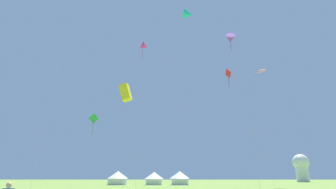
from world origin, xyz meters
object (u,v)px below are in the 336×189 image
Objects in this scene: kite_cyan_delta at (188,14)px; kite_yellow_box at (125,93)px; festival_tent_right at (154,178)px; festival_tent_center at (118,177)px; kite_green_diamond at (93,120)px; kite_purple_delta at (230,39)px; observatory_dome at (301,166)px; kite_magenta_delta at (143,46)px; kite_red_diamond at (229,76)px; kite_pink_parafoil at (262,71)px; festival_tent_left at (180,177)px.

kite_cyan_delta is 2.72× the size of kite_yellow_box.
kite_cyan_delta reaches higher than kite_yellow_box.
festival_tent_center is at bearing 180.00° from festival_tent_right.
kite_green_diamond is 21.52m from kite_yellow_box.
festival_tent_center is (1.00, 21.01, -10.43)m from kite_green_diamond.
festival_tent_right is (-20.48, 5.75, -35.83)m from kite_purple_delta.
kite_green_diamond is 91.61m from observatory_dome.
kite_green_diamond reaches higher than festival_tent_right.
kite_magenta_delta is at bearing -93.00° from festival_tent_right.
kite_purple_delta is 28.90m from kite_magenta_delta.
observatory_dome is (40.02, 61.51, -15.48)m from kite_red_diamond.
kite_green_diamond is at bearing -136.64° from observatory_dome.
festival_tent_center is (-36.50, 7.45, -25.55)m from kite_pink_parafoil.
kite_red_diamond reaches higher than festival_tent_right.
kite_green_diamond is at bearing -153.56° from kite_purple_delta.
kite_magenta_delta reaches higher than kite_green_diamond.
kite_cyan_delta is 6.81× the size of festival_tent_left.
kite_cyan_delta is 2.55× the size of kite_green_diamond.
festival_tent_left is at bearing 116.22° from kite_red_diamond.
kite_magenta_delta is at bearing -5.53° from kite_green_diamond.
kite_green_diamond is 0.48× the size of kite_pink_parafoil.
kite_yellow_box is at bearing -90.99° from festival_tent_right.
kite_cyan_delta is 39.45m from festival_tent_left.
kite_red_diamond is (16.91, 20.52, 9.94)m from kite_yellow_box.
kite_magenta_delta is at bearing -173.05° from kite_red_diamond.
festival_tent_right is (-8.10, 23.87, -31.47)m from kite_cyan_delta.
kite_pink_parafoil is 45.17m from festival_tent_center.
kite_cyan_delta is 22.38m from kite_purple_delta.
kite_red_diamond is (26.43, 1.24, 9.22)m from kite_green_diamond.
kite_pink_parafoil is 17.59m from kite_red_diamond.
kite_red_diamond is at bearing -37.88° from festival_tent_center.
festival_tent_center is 77.73m from observatory_dome.
kite_yellow_box is 2.47× the size of festival_tent_center.
kite_red_diamond is 37.73m from festival_tent_center.
kite_red_diamond is at bearing -50.65° from festival_tent_right.
kite_purple_delta is 1.71× the size of kite_red_diamond.
kite_purple_delta reaches higher than kite_magenta_delta.
kite_purple_delta is at bearing 55.64° from kite_cyan_delta.
kite_pink_parafoil is (19.20, 16.42, -5.79)m from kite_cyan_delta.
observatory_dome is at bearing 53.02° from kite_purple_delta.
kite_yellow_box is at bearing -129.49° from kite_red_diamond.
kite_cyan_delta reaches higher than kite_red_diamond.
kite_cyan_delta is 11.18m from kite_magenta_delta.
kite_magenta_delta is (-17.36, -2.12, 5.73)m from kite_red_diamond.
observatory_dome is (56.94, 82.03, -5.53)m from kite_yellow_box.
observatory_dome is (28.95, 49.18, -21.39)m from kite_pink_parafoil.
festival_tent_right is (0.70, 40.30, -9.83)m from kite_yellow_box.
observatory_dome is (48.15, 65.60, -27.18)m from kite_cyan_delta.
festival_tent_right is at bearing 129.35° from kite_red_diamond.
kite_magenta_delta is at bearing -69.79° from festival_tent_center.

